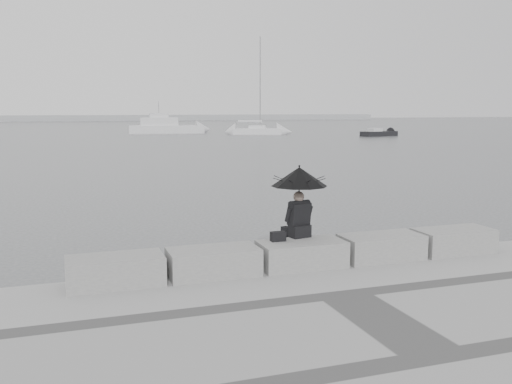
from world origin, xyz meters
name	(u,v)px	position (x,y,z in m)	size (l,w,h in m)	color
ground	(292,286)	(0.00, 0.00, 0.00)	(360.00, 360.00, 0.00)	#404345
stone_block_far_left	(115,271)	(-3.40, -0.45, 0.75)	(1.60, 0.80, 0.50)	slate
stone_block_left	(213,262)	(-1.70, -0.45, 0.75)	(1.60, 0.80, 0.50)	slate
stone_block_centre	(302,254)	(0.00, -0.45, 0.75)	(1.60, 0.80, 0.50)	slate
stone_block_right	(381,247)	(1.70, -0.45, 0.75)	(1.60, 0.80, 0.50)	slate
stone_block_far_right	(453,241)	(3.40, -0.45, 0.75)	(1.60, 0.80, 0.50)	slate
seated_person	(299,186)	(0.10, -0.07, 1.99)	(1.08, 1.08, 1.39)	black
bag	(278,236)	(-0.41, -0.28, 1.09)	(0.28, 0.16, 0.18)	black
distant_landmass	(44,118)	(-8.14, 154.51, 0.90)	(180.00, 8.00, 2.80)	#96999B
sailboat_right	(257,130)	(20.78, 62.58, 0.54)	(6.87, 4.54, 12.90)	silver
motor_cruiser	(167,127)	(9.87, 69.74, 0.89)	(10.51, 3.88, 4.50)	silver
small_motorboat	(379,134)	(33.80, 53.18, 0.32)	(5.33, 2.80, 1.10)	black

